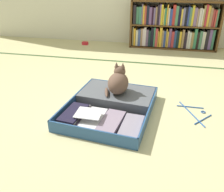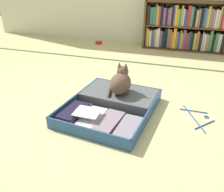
% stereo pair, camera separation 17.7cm
% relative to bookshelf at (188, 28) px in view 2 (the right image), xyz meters
% --- Properties ---
extents(ground_plane, '(10.00, 10.00, 0.00)m').
position_rel_bookshelf_xyz_m(ground_plane, '(-0.58, -2.23, -0.35)').
color(ground_plane, '#CAC389').
extents(tatami_border, '(4.80, 0.05, 0.00)m').
position_rel_bookshelf_xyz_m(tatami_border, '(-0.58, -0.89, -0.35)').
color(tatami_border, '#345229').
rests_on(tatami_border, ground_plane).
extents(bookshelf, '(1.40, 0.29, 0.75)m').
position_rel_bookshelf_xyz_m(bookshelf, '(0.00, 0.00, 0.00)').
color(bookshelf, brown).
rests_on(bookshelf, ground_plane).
extents(open_suitcase, '(0.80, 0.94, 0.11)m').
position_rel_bookshelf_xyz_m(open_suitcase, '(-0.55, -2.20, -0.31)').
color(open_suitcase, '#285186').
rests_on(open_suitcase, ground_plane).
extents(black_cat, '(0.24, 0.27, 0.28)m').
position_rel_bookshelf_xyz_m(black_cat, '(-0.51, -2.07, -0.14)').
color(black_cat, brown).
rests_on(black_cat, open_suitcase).
extents(clothes_hanger, '(0.29, 0.40, 0.01)m').
position_rel_bookshelf_xyz_m(clothes_hanger, '(0.20, -2.13, -0.35)').
color(clothes_hanger, '#25539E').
rests_on(clothes_hanger, ground_plane).
extents(small_red_pouch, '(0.10, 0.07, 0.05)m').
position_rel_bookshelf_xyz_m(small_red_pouch, '(-1.49, -0.12, -0.33)').
color(small_red_pouch, red).
rests_on(small_red_pouch, ground_plane).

